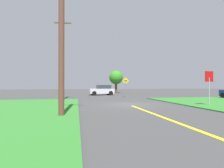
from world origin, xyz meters
The scene contains 8 objects.
ground_plane centered at (0.00, 0.00, 0.00)m, with size 120.00×120.00×0.00m, color #3C3C3C.
lane_stripe_center centered at (0.00, -8.00, 0.01)m, with size 0.20×14.00×0.01m, color yellow.
stop_sign centered at (5.64, -2.37, 1.87)m, with size 0.79×0.16×2.64m.
car_approaching_junction centered at (-0.18, 14.70, 0.80)m, with size 4.04×2.34×1.62m.
utility_pole_near centered at (-4.91, -5.03, 4.87)m, with size 1.80×0.31×9.49m.
utility_pole_mid centered at (-5.68, 6.31, 4.73)m, with size 1.80×0.29×9.21m.
direction_sign centered at (2.22, 8.97, 1.63)m, with size 0.90×0.16×2.62m.
oak_tree_left centered at (3.65, 21.74, 3.11)m, with size 2.77×2.77×4.54m.
Camera 1 is at (-4.15, -14.50, 1.58)m, focal length 29.36 mm.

